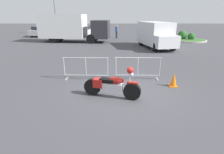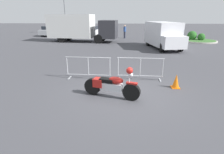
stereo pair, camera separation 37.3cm
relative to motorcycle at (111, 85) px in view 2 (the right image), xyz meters
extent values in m
plane|color=#424247|center=(0.50, 0.39, -0.47)|extent=(120.00, 120.00, 0.00)
cylinder|color=black|center=(0.74, -0.22, -0.15)|extent=(0.66, 0.35, 0.63)
cylinder|color=black|center=(-0.73, 0.22, -0.15)|extent=(0.66, 0.35, 0.63)
cube|color=silver|center=(0.00, 0.00, -0.05)|extent=(0.86, 0.46, 0.28)
ellipsoid|color=#B21E19|center=(0.17, -0.05, 0.22)|extent=(0.60, 0.40, 0.26)
cube|color=black|center=(-0.17, 0.05, 0.19)|extent=(0.57, 0.41, 0.12)
cube|color=#B21E19|center=(-0.49, 0.15, 0.05)|extent=(0.43, 0.40, 0.32)
cube|color=#B21E19|center=(0.74, -0.22, 0.19)|extent=(0.42, 0.25, 0.06)
cylinder|color=silver|center=(0.64, -0.19, 0.32)|extent=(0.05, 0.05, 0.45)
sphere|color=silver|center=(0.69, -0.20, 0.49)|extent=(0.16, 0.16, 0.16)
sphere|color=#B21E19|center=(0.64, -0.19, 0.64)|extent=(0.24, 0.24, 0.24)
cylinder|color=#9EA0A5|center=(-1.22, 1.91, 0.58)|extent=(2.15, 0.11, 0.04)
cylinder|color=#9EA0A5|center=(-1.22, 1.91, -0.27)|extent=(2.15, 0.11, 0.04)
cylinder|color=#9EA0A5|center=(-2.25, 1.95, 0.16)|extent=(0.05, 0.05, 0.85)
cylinder|color=#9EA0A5|center=(-1.22, 1.91, 0.16)|extent=(0.05, 0.05, 0.85)
cylinder|color=#9EA0A5|center=(-0.19, 1.88, 0.16)|extent=(0.05, 0.05, 0.85)
cube|color=#9EA0A5|center=(-2.18, 1.95, -0.45)|extent=(0.07, 0.44, 0.03)
cube|color=#9EA0A5|center=(-0.26, 1.88, -0.45)|extent=(0.07, 0.44, 0.03)
cylinder|color=#9EA0A5|center=(1.22, 1.91, 0.58)|extent=(2.15, 0.11, 0.04)
cylinder|color=#9EA0A5|center=(1.22, 1.91, -0.27)|extent=(2.15, 0.11, 0.04)
cylinder|color=#9EA0A5|center=(0.19, 1.95, 0.16)|extent=(0.05, 0.05, 0.85)
cylinder|color=#9EA0A5|center=(1.22, 1.91, 0.16)|extent=(0.05, 0.05, 0.85)
cylinder|color=#9EA0A5|center=(2.25, 1.88, 0.16)|extent=(0.05, 0.05, 0.85)
cube|color=#9EA0A5|center=(0.26, 1.95, -0.45)|extent=(0.07, 0.44, 0.03)
cube|color=#9EA0A5|center=(2.18, 1.88, -0.45)|extent=(0.07, 0.44, 0.03)
cube|color=white|center=(-5.49, 14.37, 1.26)|extent=(5.23, 2.85, 2.50)
cube|color=#2D2D33|center=(-1.22, 13.88, 0.96)|extent=(2.04, 2.38, 1.90)
cylinder|color=black|center=(-2.03, 14.94, 0.01)|extent=(0.99, 0.39, 0.96)
cylinder|color=black|center=(-2.25, 13.03, 0.01)|extent=(0.99, 0.39, 0.96)
cylinder|color=black|center=(-6.22, 15.42, 0.01)|extent=(0.99, 0.39, 0.96)
cylinder|color=black|center=(-6.44, 13.50, 0.01)|extent=(0.99, 0.39, 0.96)
cube|color=silver|center=(3.99, 10.84, 0.84)|extent=(2.77, 4.42, 2.00)
cube|color=silver|center=(4.48, 8.39, 0.37)|extent=(2.04, 1.26, 1.00)
cylinder|color=black|center=(5.23, 8.95, -0.11)|extent=(0.38, 0.75, 0.72)
cylinder|color=black|center=(3.58, 8.61, -0.11)|extent=(0.38, 0.75, 0.72)
cylinder|color=black|center=(4.57, 12.18, -0.11)|extent=(0.38, 0.75, 0.72)
cylinder|color=black|center=(2.93, 11.85, -0.11)|extent=(0.38, 0.75, 0.72)
cube|color=#B7BABF|center=(-10.30, 20.17, 0.12)|extent=(2.17, 4.29, 0.67)
cube|color=#1E232B|center=(-10.32, 20.03, 0.69)|extent=(1.79, 2.28, 0.48)
cylinder|color=black|center=(-10.84, 21.57, -0.16)|extent=(0.29, 0.63, 0.61)
cylinder|color=black|center=(-9.44, 21.39, -0.16)|extent=(0.29, 0.63, 0.61)
cylinder|color=black|center=(-11.16, 18.95, -0.16)|extent=(0.29, 0.63, 0.61)
cylinder|color=black|center=(-9.77, 18.78, -0.16)|extent=(0.29, 0.63, 0.61)
cube|color=#284799|center=(-7.20, 19.92, 0.14)|extent=(2.25, 4.44, 0.69)
cube|color=#1E232B|center=(-7.22, 19.77, 0.73)|extent=(1.85, 2.36, 0.50)
cylinder|color=black|center=(-7.76, 21.36, -0.15)|extent=(0.29, 0.66, 0.63)
cylinder|color=black|center=(-6.31, 21.18, -0.15)|extent=(0.29, 0.66, 0.63)
cylinder|color=black|center=(-8.10, 18.66, -0.15)|extent=(0.29, 0.66, 0.63)
cylinder|color=black|center=(-6.65, 18.48, -0.15)|extent=(0.29, 0.66, 0.63)
cube|color=white|center=(-4.11, 20.35, 0.13)|extent=(2.22, 4.38, 0.68)
cube|color=#1E232B|center=(-4.13, 20.21, 0.72)|extent=(1.83, 2.33, 0.49)
cylinder|color=black|center=(-4.65, 21.78, -0.15)|extent=(0.29, 0.65, 0.63)
cylinder|color=black|center=(-3.23, 21.60, -0.15)|extent=(0.29, 0.65, 0.63)
cylinder|color=black|center=(-4.99, 19.11, -0.15)|extent=(0.29, 0.65, 0.63)
cylinder|color=black|center=(-3.56, 18.93, -0.15)|extent=(0.29, 0.65, 0.63)
cylinder|color=#262838|center=(0.62, 17.68, -0.04)|extent=(0.34, 0.34, 0.85)
cylinder|color=#2D4C8C|center=(0.62, 17.68, 0.69)|extent=(0.48, 0.48, 0.62)
sphere|color=tan|center=(0.62, 17.68, 1.11)|extent=(0.22, 0.22, 0.22)
cylinder|color=#ADA89E|center=(9.24, 15.18, -0.40)|extent=(3.87, 3.87, 0.14)
cylinder|color=#38662D|center=(9.24, 15.18, -0.32)|extent=(3.56, 3.56, 0.02)
sphere|color=#286023|center=(8.63, 15.86, 0.13)|extent=(1.07, 1.07, 1.07)
sphere|color=#286023|center=(9.55, 15.43, 0.02)|extent=(0.83, 0.83, 0.83)
cube|color=orange|center=(2.65, 1.04, -0.45)|extent=(0.34, 0.34, 0.03)
cone|color=orange|center=(2.65, 1.04, -0.16)|extent=(0.28, 0.28, 0.56)
cylinder|color=#595B60|center=(-8.91, 23.18, 2.28)|extent=(0.12, 0.12, 5.50)
camera|label=1|loc=(0.01, -5.95, 2.44)|focal=28.00mm
camera|label=2|loc=(0.39, -5.94, 2.44)|focal=28.00mm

